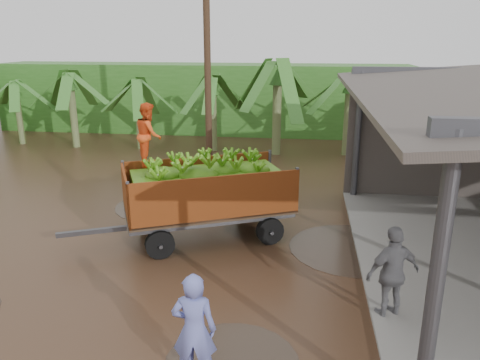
# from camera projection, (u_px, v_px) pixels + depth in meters

# --- Properties ---
(ground) EXTENTS (100.00, 100.00, 0.00)m
(ground) POSITION_uv_depth(u_px,v_px,m) (135.00, 268.00, 10.47)
(ground) COLOR black
(ground) RESTS_ON ground
(hedge_north) EXTENTS (22.00, 3.00, 3.60)m
(hedge_north) POSITION_uv_depth(u_px,v_px,m) (201.00, 98.00, 25.36)
(hedge_north) COLOR #2D661E
(hedge_north) RESTS_ON ground
(banana_trailer) EXTENTS (5.63, 3.53, 3.46)m
(banana_trailer) POSITION_uv_depth(u_px,v_px,m) (206.00, 190.00, 11.74)
(banana_trailer) COLOR #9E4516
(banana_trailer) RESTS_ON ground
(man_blue) EXTENTS (0.68, 0.47, 1.80)m
(man_blue) POSITION_uv_depth(u_px,v_px,m) (194.00, 330.00, 6.74)
(man_blue) COLOR #6971C0
(man_blue) RESTS_ON ground
(man_grey) EXTENTS (1.14, 0.84, 1.79)m
(man_grey) POSITION_uv_depth(u_px,v_px,m) (393.00, 273.00, 8.37)
(man_grey) COLOR slate
(man_grey) RESTS_ON ground
(utility_pole) EXTENTS (1.20, 0.24, 8.74)m
(utility_pole) POSITION_uv_depth(u_px,v_px,m) (207.00, 53.00, 16.16)
(utility_pole) COLOR #47301E
(utility_pole) RESTS_ON ground
(banana_plants) EXTENTS (24.34, 20.66, 4.26)m
(banana_plants) POSITION_uv_depth(u_px,v_px,m) (52.00, 128.00, 16.56)
(banana_plants) COLOR #2D661E
(banana_plants) RESTS_ON ground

